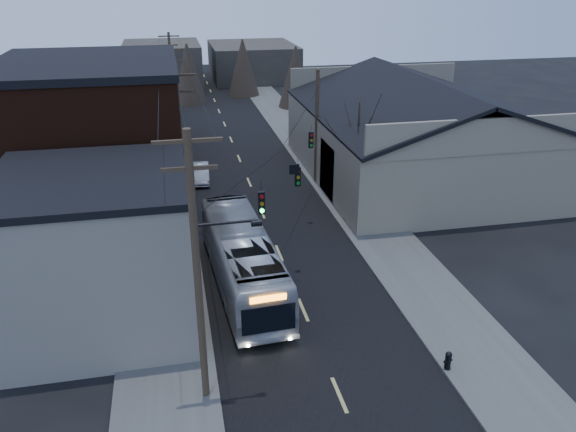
# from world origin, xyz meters

# --- Properties ---
(road_surface) EXTENTS (9.00, 110.00, 0.02)m
(road_surface) POSITION_xyz_m (0.00, 30.00, 0.01)
(road_surface) COLOR black
(road_surface) RESTS_ON ground
(sidewalk_left) EXTENTS (4.00, 110.00, 0.12)m
(sidewalk_left) POSITION_xyz_m (-6.50, 30.00, 0.06)
(sidewalk_left) COLOR #474744
(sidewalk_left) RESTS_ON ground
(sidewalk_right) EXTENTS (4.00, 110.00, 0.12)m
(sidewalk_right) POSITION_xyz_m (6.50, 30.00, 0.06)
(sidewalk_right) COLOR #474744
(sidewalk_right) RESTS_ON ground
(building_clapboard) EXTENTS (8.00, 8.00, 7.00)m
(building_clapboard) POSITION_xyz_m (-9.00, 9.00, 3.50)
(building_clapboard) COLOR slate
(building_clapboard) RESTS_ON ground
(building_brick) EXTENTS (10.00, 12.00, 10.00)m
(building_brick) POSITION_xyz_m (-10.00, 20.00, 5.00)
(building_brick) COLOR black
(building_brick) RESTS_ON ground
(building_left_far) EXTENTS (9.00, 14.00, 7.00)m
(building_left_far) POSITION_xyz_m (-9.50, 36.00, 3.50)
(building_left_far) COLOR #332F29
(building_left_far) RESTS_ON ground
(warehouse) EXTENTS (16.16, 20.60, 7.73)m
(warehouse) POSITION_xyz_m (13.00, 25.00, 2.70)
(warehouse) COLOR gray
(warehouse) RESTS_ON ground
(building_far_left) EXTENTS (10.00, 12.00, 6.00)m
(building_far_left) POSITION_xyz_m (-6.00, 65.00, 3.00)
(building_far_left) COLOR #332F29
(building_far_left) RESTS_ON ground
(building_far_right) EXTENTS (12.00, 14.00, 5.00)m
(building_far_right) POSITION_xyz_m (7.00, 70.00, 2.50)
(building_far_right) COLOR #332F29
(building_far_right) RESTS_ON ground
(bare_tree) EXTENTS (0.40, 0.40, 7.20)m
(bare_tree) POSITION_xyz_m (6.50, 20.00, 3.60)
(bare_tree) COLOR black
(bare_tree) RESTS_ON ground
(utility_lines) EXTENTS (11.24, 45.28, 10.50)m
(utility_lines) POSITION_xyz_m (-3.11, 24.14, 4.95)
(utility_lines) COLOR #382B1E
(utility_lines) RESTS_ON ground
(bus) EXTENTS (3.33, 11.54, 3.18)m
(bus) POSITION_xyz_m (-2.49, 10.82, 1.59)
(bus) COLOR #A2A7AE
(bus) RESTS_ON ground
(parked_car) EXTENTS (1.57, 4.01, 1.30)m
(parked_car) POSITION_xyz_m (-3.64, 27.09, 0.65)
(parked_car) COLOR #A5A7AD
(parked_car) RESTS_ON ground
(fire_hydrant) EXTENTS (0.39, 0.28, 0.81)m
(fire_hydrant) POSITION_xyz_m (4.70, 2.48, 0.55)
(fire_hydrant) COLOR black
(fire_hydrant) RESTS_ON sidewalk_right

